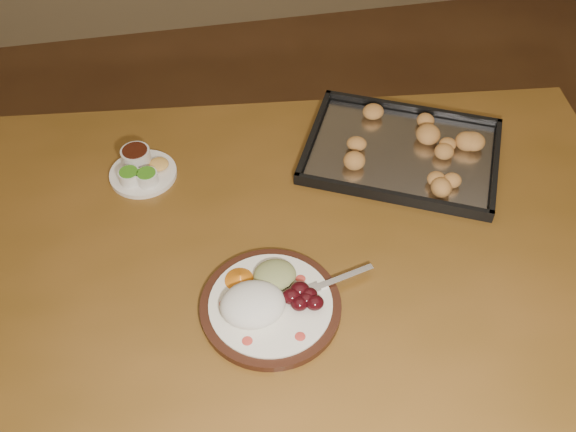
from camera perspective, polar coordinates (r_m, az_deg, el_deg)
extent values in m
plane|color=brown|center=(1.97, 5.37, -14.15)|extent=(4.00, 4.00, 0.00)
cube|color=brown|center=(1.29, -1.02, -2.98)|extent=(1.59, 1.06, 0.04)
cylinder|color=#4F3717|center=(1.93, -22.30, -2.36)|extent=(0.07, 0.07, 0.71)
cylinder|color=#4F3717|center=(1.96, 18.49, 0.15)|extent=(0.07, 0.07, 0.71)
cylinder|color=black|center=(1.18, -1.55, -8.03)|extent=(0.26, 0.26, 0.02)
cylinder|color=white|center=(1.17, -1.56, -7.80)|extent=(0.23, 0.23, 0.01)
ellipsoid|color=red|center=(1.13, -3.64, -11.02)|extent=(0.02, 0.02, 0.00)
ellipsoid|color=red|center=(1.13, 1.09, -10.66)|extent=(0.02, 0.02, 0.00)
ellipsoid|color=red|center=(1.20, 1.13, -5.60)|extent=(0.02, 0.02, 0.00)
ellipsoid|color=red|center=(1.17, -5.67, -7.76)|extent=(0.02, 0.02, 0.00)
ellipsoid|color=white|center=(1.15, -3.15, -7.86)|extent=(0.12, 0.11, 0.05)
ellipsoid|color=#470A11|center=(1.15, 1.03, -7.80)|extent=(0.03, 0.03, 0.02)
ellipsoid|color=#470A11|center=(1.16, 1.85, -7.02)|extent=(0.03, 0.03, 0.02)
ellipsoid|color=#470A11|center=(1.17, 1.03, -6.60)|extent=(0.03, 0.03, 0.02)
ellipsoid|color=#470A11|center=(1.15, 2.39, -7.71)|extent=(0.03, 0.03, 0.02)
ellipsoid|color=#470A11|center=(1.16, 0.33, -7.15)|extent=(0.03, 0.03, 0.02)
ellipsoid|color=#470A11|center=(1.16, 1.64, -7.39)|extent=(0.03, 0.03, 0.02)
ellipsoid|color=tan|center=(1.20, -1.18, -5.26)|extent=(0.08, 0.08, 0.03)
cone|color=orange|center=(1.19, -4.28, -5.51)|extent=(0.08, 0.08, 0.02)
cube|color=white|center=(1.20, 4.93, -5.47)|extent=(0.12, 0.04, 0.00)
cube|color=white|center=(1.18, 2.07, -6.53)|extent=(0.04, 0.03, 0.00)
cylinder|color=white|center=(1.17, 1.29, -7.21)|extent=(0.03, 0.01, 0.00)
cylinder|color=white|center=(1.18, 1.17, -7.00)|extent=(0.03, 0.01, 0.00)
cylinder|color=white|center=(1.18, 1.05, -6.80)|extent=(0.03, 0.01, 0.00)
cylinder|color=white|center=(1.18, 0.92, -6.59)|extent=(0.03, 0.01, 0.00)
cylinder|color=white|center=(1.44, -12.74, 3.68)|extent=(0.15, 0.15, 0.01)
cylinder|color=silver|center=(1.41, -13.89, 3.42)|extent=(0.05, 0.05, 0.03)
cylinder|color=#3E8A1B|center=(1.40, -13.99, 3.82)|extent=(0.04, 0.04, 0.00)
cylinder|color=silver|center=(1.40, -12.40, 3.34)|extent=(0.05, 0.05, 0.03)
cylinder|color=#3E8A1B|center=(1.39, -12.49, 3.74)|extent=(0.04, 0.04, 0.00)
cylinder|color=silver|center=(1.45, -13.34, 5.15)|extent=(0.06, 0.06, 0.04)
cylinder|color=black|center=(1.44, -13.47, 5.68)|extent=(0.05, 0.05, 0.00)
ellipsoid|color=#F1BC55|center=(1.44, -11.42, 4.55)|extent=(0.04, 0.04, 0.02)
cube|color=black|center=(1.48, 10.04, 5.44)|extent=(0.51, 0.46, 0.01)
cube|color=black|center=(1.58, 10.93, 9.33)|extent=(0.38, 0.20, 0.02)
cube|color=black|center=(1.36, 9.17, 1.78)|extent=(0.38, 0.20, 0.02)
cube|color=black|center=(1.48, 17.95, 4.22)|extent=(0.15, 0.28, 0.02)
cube|color=black|center=(1.49, 2.28, 7.34)|extent=(0.15, 0.28, 0.02)
cube|color=silver|center=(1.47, 10.07, 5.60)|extent=(0.48, 0.43, 0.00)
ellipsoid|color=#BB7A41|center=(1.46, 12.19, 5.72)|extent=(0.05, 0.04, 0.03)
ellipsoid|color=#BB7A41|center=(1.49, 14.02, 6.19)|extent=(0.06, 0.06, 0.03)
ellipsoid|color=#BB7A41|center=(1.52, 11.96, 7.81)|extent=(0.06, 0.06, 0.03)
ellipsoid|color=#BB7A41|center=(1.50, 10.46, 7.38)|extent=(0.04, 0.05, 0.03)
ellipsoid|color=#BB7A41|center=(1.51, 8.84, 8.13)|extent=(0.06, 0.06, 0.03)
ellipsoid|color=#BB7A41|center=(1.48, 8.53, 6.93)|extent=(0.06, 0.06, 0.03)
ellipsoid|color=#BB7A41|center=(1.47, 5.87, 6.96)|extent=(0.05, 0.04, 0.03)
ellipsoid|color=#BB7A41|center=(1.43, 7.42, 5.41)|extent=(0.06, 0.06, 0.03)
ellipsoid|color=#BB7A41|center=(1.43, 7.31, 5.49)|extent=(0.06, 0.06, 0.03)
ellipsoid|color=#BB7A41|center=(1.40, 9.68, 4.05)|extent=(0.04, 0.05, 0.03)
ellipsoid|color=#BB7A41|center=(1.44, 11.00, 5.09)|extent=(0.06, 0.06, 0.03)
ellipsoid|color=#BB7A41|center=(1.44, 13.75, 4.52)|extent=(0.06, 0.06, 0.03)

